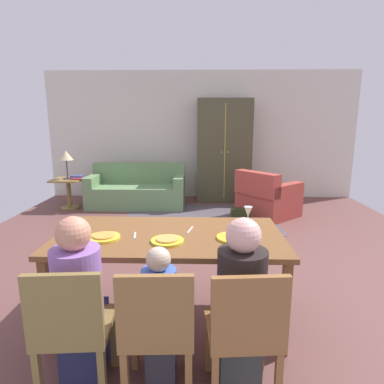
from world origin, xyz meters
name	(u,v)px	position (x,y,z in m)	size (l,w,h in m)	color
ground_plane	(200,247)	(0.00, 0.41, -0.01)	(6.62, 6.03, 0.02)	brown
back_wall	(201,136)	(0.00, 3.48, 1.35)	(6.62, 0.10, 2.70)	silver
dining_table	(170,242)	(-0.25, -1.24, 0.69)	(1.82, 0.96, 0.76)	brown
plate_near_man	(104,237)	(-0.75, -1.36, 0.77)	(0.25, 0.25, 0.02)	yellow
pizza_near_man	(104,236)	(-0.75, -1.36, 0.78)	(0.17, 0.17, 0.01)	gold
plate_near_child	(167,241)	(-0.25, -1.42, 0.77)	(0.25, 0.25, 0.02)	yellow
pizza_near_child	(167,239)	(-0.25, -1.42, 0.78)	(0.17, 0.17, 0.01)	#E49B48
plate_near_woman	(233,238)	(0.25, -1.34, 0.77)	(0.25, 0.25, 0.02)	yellow
wine_glass	(248,213)	(0.41, -1.06, 0.89)	(0.07, 0.07, 0.19)	silver
fork	(135,235)	(-0.52, -1.29, 0.76)	(0.02, 0.15, 0.01)	silver
knife	(190,230)	(-0.09, -1.14, 0.76)	(0.01, 0.17, 0.01)	silver
dining_chair_man	(72,326)	(-0.74, -2.08, 0.49)	(0.45, 0.45, 0.87)	olive
person_man	(81,306)	(-0.75, -1.91, 0.51)	(0.30, 0.41, 1.11)	navy
dining_chair_child	(157,327)	(-0.25, -2.08, 0.49)	(0.44, 0.44, 0.87)	olive
person_child	(160,319)	(-0.25, -1.91, 0.43)	(0.22, 0.29, 0.92)	#3C3D47
dining_chair_woman	(245,328)	(0.26, -2.08, 0.49)	(0.45, 0.45, 0.87)	#935F32
person_woman	(240,308)	(0.25, -1.91, 0.51)	(0.30, 0.41, 1.11)	#3A4242
area_rug	(200,218)	(-0.01, 1.73, 0.00)	(2.60, 1.80, 0.01)	#4E464F
couch	(137,191)	(-1.26, 2.59, 0.30)	(1.87, 0.86, 0.82)	#638A58
armchair	(267,199)	(1.17, 1.90, 0.32)	(1.21, 1.20, 0.82)	#A53D34
armoire	(224,151)	(0.48, 3.09, 1.05)	(1.10, 0.59, 2.10)	#43422B
side_table	(69,189)	(-2.53, 2.33, 0.38)	(0.56, 0.56, 0.58)	olive
table_lamp	(66,156)	(-2.53, 2.33, 1.01)	(0.26, 0.26, 0.54)	#423744
book_lower	(77,179)	(-2.33, 2.28, 0.59)	(0.22, 0.16, 0.03)	#982E37
book_upper	(77,176)	(-2.37, 2.38, 0.62)	(0.22, 0.16, 0.03)	#374788
handbag	(241,216)	(0.66, 1.43, 0.13)	(0.32, 0.16, 0.26)	black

